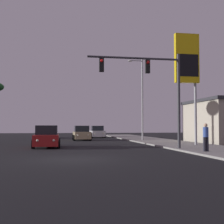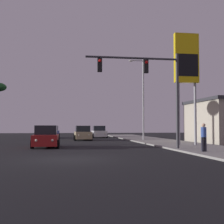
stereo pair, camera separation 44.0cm
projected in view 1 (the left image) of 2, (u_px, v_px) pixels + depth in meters
ground_plane at (72, 159)px, 15.27m from camera, size 120.00×120.00×0.00m
sidewalk_right at (179, 144)px, 26.71m from camera, size 5.00×60.00×0.12m
car_tan at (82, 134)px, 36.24m from camera, size 2.04×4.33×1.68m
car_blue at (50, 132)px, 42.83m from camera, size 2.04×4.34×1.68m
car_white at (97, 132)px, 44.10m from camera, size 2.04×4.31×1.68m
car_red at (47, 137)px, 23.87m from camera, size 2.04×4.32×1.68m
traffic_light_mast at (154, 81)px, 21.19m from camera, size 6.41×0.36×6.50m
street_lamp at (141, 95)px, 34.83m from camera, size 1.74×0.24×9.00m
gas_station_sign at (187, 65)px, 25.22m from camera, size 2.00×0.42×9.00m
pedestrian_on_sidewalk at (206, 136)px, 18.61m from camera, size 0.34×0.32×1.67m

